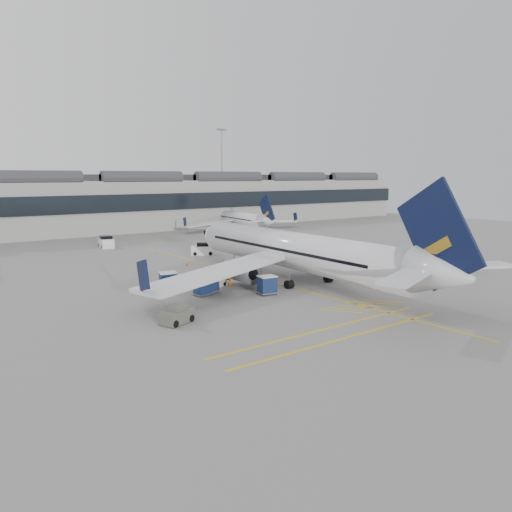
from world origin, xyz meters
TOP-DOWN VIEW (x-y plane):
  - ground at (0.00, 0.00)m, footprint 220.00×220.00m
  - terminal at (0.00, 71.93)m, footprint 200.00×20.45m
  - light_masts at (-1.67, 86.00)m, footprint 113.00×0.60m
  - apron_markings at (10.00, 10.00)m, footprint 0.25×60.00m
  - airliner_main at (12.25, 4.67)m, footprint 41.20×45.08m
  - airliner_far at (39.66, 56.03)m, footprint 28.61×31.43m
  - belt_loader at (2.81, 8.27)m, footprint 4.65×2.47m
  - baggage_cart_a at (5.77, 2.09)m, footprint 2.08×1.82m
  - baggage_cart_b at (1.50, 6.21)m, footprint 1.77×1.55m
  - baggage_cart_c at (0.18, 5.59)m, footprint 1.77×1.54m
  - baggage_cart_d at (-1.65, 9.52)m, footprint 2.32×2.10m
  - ramp_agent_a at (4.48, 6.97)m, footprint 0.60×0.69m
  - ramp_agent_b at (5.73, 2.80)m, footprint 1.15×1.10m
  - pushback_tug at (-6.53, -1.48)m, footprint 3.12×2.47m
  - safety_cone_nose at (7.18, 21.42)m, footprint 0.38×0.38m
  - safety_cone_engine at (10.92, 6.77)m, footprint 0.37×0.37m
  - service_van_mid at (4.84, 45.20)m, footprint 2.54×4.19m
  - service_van_right at (13.94, 28.52)m, footprint 3.95×3.36m

SIDE VIEW (x-z plane):
  - ground at x=0.00m, z-range 0.00..0.00m
  - apron_markings at x=10.00m, z-range 0.00..0.01m
  - safety_cone_engine at x=10.92m, z-range 0.00..0.51m
  - safety_cone_nose at x=7.18m, z-range 0.00..0.53m
  - belt_loader at x=2.81m, z-range -0.38..1.46m
  - pushback_tug at x=-6.53m, z-range -0.08..1.44m
  - ramp_agent_a at x=4.48m, z-range 0.00..1.58m
  - service_van_right at x=13.94m, z-range -0.10..1.72m
  - baggage_cart_b at x=1.50m, z-range 0.06..1.70m
  - baggage_cart_c at x=0.18m, z-range 0.06..1.73m
  - service_van_mid at x=4.84m, z-range -0.11..1.92m
  - ramp_agent_b at x=5.73m, z-range 0.00..1.88m
  - baggage_cart_a at x=5.77m, z-range 0.07..2.00m
  - baggage_cart_d at x=-1.65m, z-range 0.07..2.10m
  - airliner_far at x=39.66m, z-range -1.73..6.64m
  - airliner_main at x=12.25m, z-range -2.47..9.51m
  - terminal at x=0.00m, z-range -0.06..12.34m
  - light_masts at x=-1.67m, z-range 1.77..27.22m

